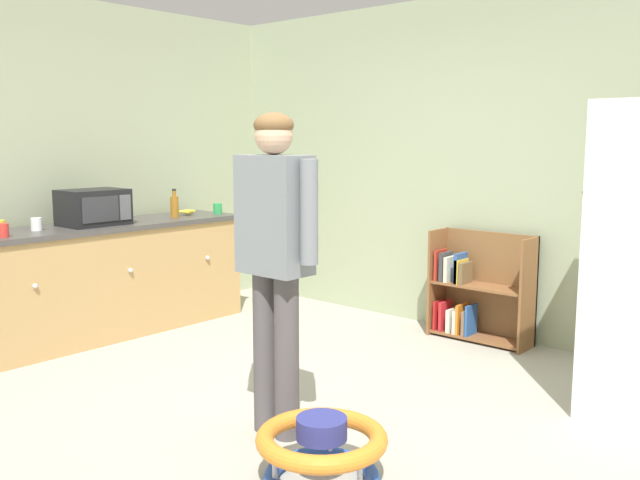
# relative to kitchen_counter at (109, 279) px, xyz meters

# --- Properties ---
(ground_plane) EXTENTS (12.00, 12.00, 0.00)m
(ground_plane) POSITION_rel_kitchen_counter_xyz_m (2.20, -0.32, -0.45)
(ground_plane) COLOR #A8A698
(ground_plane) RESTS_ON ground
(back_wall) EXTENTS (5.20, 0.06, 2.70)m
(back_wall) POSITION_rel_kitchen_counter_xyz_m (2.20, 2.01, 0.90)
(back_wall) COLOR #A0AE8A
(back_wall) RESTS_ON ground
(left_side_wall) EXTENTS (0.06, 2.99, 2.70)m
(left_side_wall) POSITION_rel_kitchen_counter_xyz_m (-0.43, 0.48, 0.90)
(left_side_wall) COLOR #A2AC8A
(left_side_wall) RESTS_ON ground
(kitchen_counter) EXTENTS (0.65, 2.34, 0.90)m
(kitchen_counter) POSITION_rel_kitchen_counter_xyz_m (0.00, 0.00, 0.00)
(kitchen_counter) COLOR tan
(kitchen_counter) RESTS_ON ground
(bookshelf) EXTENTS (0.80, 0.28, 0.85)m
(bookshelf) POSITION_rel_kitchen_counter_xyz_m (2.31, 1.82, -0.08)
(bookshelf) COLOR brown
(bookshelf) RESTS_ON ground
(standing_person) EXTENTS (0.57, 0.22, 1.70)m
(standing_person) POSITION_rel_kitchen_counter_xyz_m (2.39, -0.49, 0.57)
(standing_person) COLOR #524D4F
(standing_person) RESTS_ON ground
(baby_walker) EXTENTS (0.60, 0.60, 0.32)m
(baby_walker) POSITION_rel_kitchen_counter_xyz_m (2.95, -0.75, -0.29)
(baby_walker) COLOR blue
(baby_walker) RESTS_ON ground
(microwave) EXTENTS (0.37, 0.48, 0.28)m
(microwave) POSITION_rel_kitchen_counter_xyz_m (0.02, -0.12, 0.59)
(microwave) COLOR black
(microwave) RESTS_ON kitchen_counter
(banana_bunch) EXTENTS (0.15, 0.16, 0.04)m
(banana_bunch) POSITION_rel_kitchen_counter_xyz_m (-0.02, 0.84, 0.48)
(banana_bunch) COLOR yellow
(banana_bunch) RESTS_ON kitchen_counter
(green_glass_bottle) EXTENTS (0.07, 0.07, 0.25)m
(green_glass_bottle) POSITION_rel_kitchen_counter_xyz_m (-0.12, 0.26, 0.55)
(green_glass_bottle) COLOR #33753D
(green_glass_bottle) RESTS_ON kitchen_counter
(amber_bottle) EXTENTS (0.07, 0.07, 0.25)m
(amber_bottle) POSITION_rel_kitchen_counter_xyz_m (0.06, 0.63, 0.55)
(amber_bottle) COLOR #9E661E
(amber_bottle) RESTS_ON kitchen_counter
(yellow_cup) EXTENTS (0.08, 0.08, 0.09)m
(yellow_cup) POSITION_rel_kitchen_counter_xyz_m (-0.05, -0.82, 0.50)
(yellow_cup) COLOR yellow
(yellow_cup) RESTS_ON kitchen_counter
(white_cup) EXTENTS (0.08, 0.08, 0.09)m
(white_cup) POSITION_rel_kitchen_counter_xyz_m (-0.00, -0.57, 0.50)
(white_cup) COLOR white
(white_cup) RESTS_ON kitchen_counter
(red_cup) EXTENTS (0.08, 0.08, 0.09)m
(red_cup) POSITION_rel_kitchen_counter_xyz_m (0.16, -0.90, 0.50)
(red_cup) COLOR red
(red_cup) RESTS_ON kitchen_counter
(green_cup) EXTENTS (0.08, 0.08, 0.09)m
(green_cup) POSITION_rel_kitchen_counter_xyz_m (0.11, 1.06, 0.50)
(green_cup) COLOR green
(green_cup) RESTS_ON kitchen_counter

